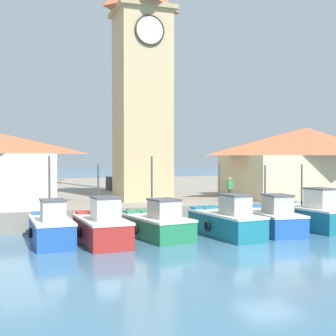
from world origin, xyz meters
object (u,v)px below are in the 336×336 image
Objects in this scene: fishing_boat_left_inner at (102,227)px; clock_tower at (142,81)px; fishing_boat_mid_left at (157,224)px; fishing_boat_right_inner at (310,215)px; fishing_boat_left_outer at (51,228)px; dock_worker_near_tower at (230,189)px; warehouse_right at (306,161)px; fishing_boat_mid_right at (271,219)px; fishing_boat_center at (226,222)px; port_crane_near at (119,101)px.

clock_tower is at bearing 62.63° from fishing_boat_left_inner.
fishing_boat_mid_left is 9.34m from fishing_boat_right_inner.
fishing_boat_left_outer is 12.98m from dock_worker_near_tower.
fishing_boat_right_inner is 8.94m from warehouse_right.
dock_worker_near_tower is (0.16, 5.26, 1.34)m from fishing_boat_mid_right.
fishing_boat_left_inner is at bearing 179.00° from fishing_boat_center.
fishing_boat_mid_left reaches higher than fishing_boat_left_inner.
fishing_boat_left_inner is 13.36m from clock_tower.
fishing_boat_left_inner is 0.88× the size of fishing_boat_right_inner.
dock_worker_near_tower is at bearing -34.99° from clock_tower.
clock_tower reaches higher than warehouse_right.
clock_tower is at bearing 145.01° from dock_worker_near_tower.
clock_tower reaches higher than fishing_boat_mid_left.
fishing_boat_center is 0.26× the size of port_crane_near.
fishing_boat_left_outer is 8.97m from fishing_boat_center.
fishing_boat_left_outer is at bearing -160.77° from warehouse_right.
fishing_boat_left_inner reaches higher than fishing_boat_mid_right.
clock_tower is (-7.71, 8.44, 8.61)m from fishing_boat_right_inner.
port_crane_near reaches higher than fishing_boat_left_outer.
port_crane_near is at bearing 86.23° from clock_tower.
clock_tower is at bearing 78.97° from fishing_boat_mid_left.
warehouse_right is at bearing 23.74° from fishing_boat_left_inner.
fishing_boat_center is at bearing -118.50° from dock_worker_near_tower.
fishing_boat_right_inner is 0.45× the size of warehouse_right.
clock_tower is (1.63, 8.35, 8.72)m from fishing_boat_mid_left.
fishing_boat_mid_left is at bearing -143.90° from dock_worker_near_tower.
warehouse_right is at bearing 43.69° from fishing_boat_mid_right.
fishing_boat_mid_left is (3.06, 0.70, -0.08)m from fishing_boat_left_inner.
fishing_boat_mid_left is 15.97m from warehouse_right.
clock_tower is 13.72m from warehouse_right.
fishing_boat_left_inner is 12.41m from fishing_boat_right_inner.
fishing_boat_mid_left is at bearing 12.86° from fishing_boat_left_inner.
fishing_boat_mid_right is 5.43m from dock_worker_near_tower.
clock_tower is 0.86× the size of port_crane_near.
warehouse_right is at bearing 19.23° from fishing_boat_left_outer.
fishing_boat_center is (3.57, -0.81, 0.07)m from fishing_boat_mid_left.
fishing_boat_right_inner is (5.77, 0.72, 0.04)m from fishing_boat_center.
fishing_boat_center is 3.19× the size of dock_worker_near_tower.
port_crane_near is at bearing 108.60° from dock_worker_near_tower.
fishing_boat_left_inner is 0.91× the size of fishing_boat_center.
warehouse_right reaches higher than fishing_boat_left_outer.
fishing_boat_right_inner is at bearing 2.78° from fishing_boat_left_inner.
fishing_boat_mid_left is 0.28× the size of clock_tower.
dock_worker_near_tower is at bearing 36.10° from fishing_boat_mid_left.
fishing_boat_left_outer reaches higher than dock_worker_near_tower.
fishing_boat_left_outer is 0.96× the size of fishing_boat_left_inner.
fishing_boat_left_outer is 0.87× the size of fishing_boat_mid_right.
fishing_boat_left_inner is 0.23× the size of port_crane_near.
warehouse_right is (17.14, 7.54, 3.08)m from fishing_boat_left_inner.
fishing_boat_center is 13.37m from warehouse_right.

